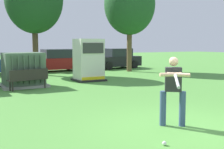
% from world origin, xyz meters
% --- Properties ---
extents(ground_plane, '(96.00, 96.00, 0.00)m').
position_xyz_m(ground_plane, '(0.00, 0.00, 0.00)').
color(ground_plane, '#51933D').
extents(transformer_mid_west, '(2.10, 1.70, 1.62)m').
position_xyz_m(transformer_mid_west, '(-1.83, 8.92, 0.79)').
color(transformer_mid_west, '#9E9B93').
rests_on(transformer_mid_west, ground).
extents(generator_enclosure, '(1.60, 1.40, 2.30)m').
position_xyz_m(generator_enclosure, '(1.82, 9.49, 1.14)').
color(generator_enclosure, '#262626').
rests_on(generator_enclosure, ground).
extents(park_bench, '(1.84, 0.76, 0.92)m').
position_xyz_m(park_bench, '(-1.83, 7.92, 0.54)').
color(park_bench, '#2D2823').
rests_on(park_bench, ground).
extents(batter, '(1.17, 1.43, 1.74)m').
position_xyz_m(batter, '(-0.09, 0.24, 0.98)').
color(batter, '#384C75').
rests_on(batter, ground).
extents(sports_ball, '(0.09, 0.09, 0.09)m').
position_xyz_m(sports_ball, '(-1.16, -0.77, 0.04)').
color(sports_ball, white).
rests_on(sports_ball, ground).
extents(tree_center_left, '(3.70, 3.70, 7.07)m').
position_xyz_m(tree_center_left, '(0.12, 14.13, 4.85)').
color(tree_center_left, '#4C3828').
rests_on(tree_center_left, ground).
extents(tree_center_right, '(3.67, 3.67, 7.00)m').
position_xyz_m(tree_center_right, '(6.69, 13.05, 4.81)').
color(tree_center_right, brown).
rests_on(tree_center_right, ground).
extents(parked_car_left_of_center, '(4.23, 1.97, 1.62)m').
position_xyz_m(parked_car_left_of_center, '(2.04, 15.79, 0.75)').
color(parked_car_left_of_center, maroon).
rests_on(parked_car_left_of_center, ground).
extents(parked_car_right_of_center, '(4.38, 2.31, 1.62)m').
position_xyz_m(parked_car_right_of_center, '(7.15, 15.83, 0.75)').
color(parked_car_right_of_center, black).
rests_on(parked_car_right_of_center, ground).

